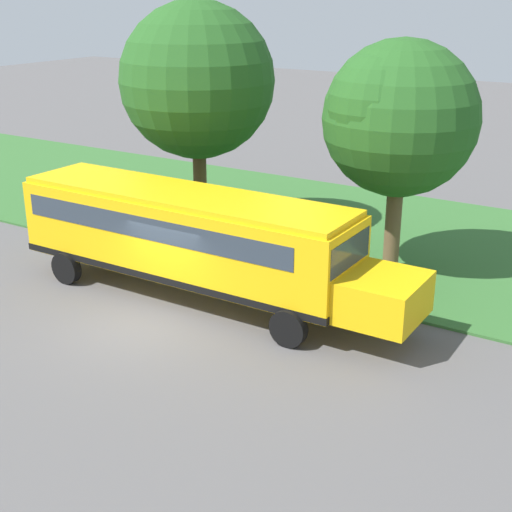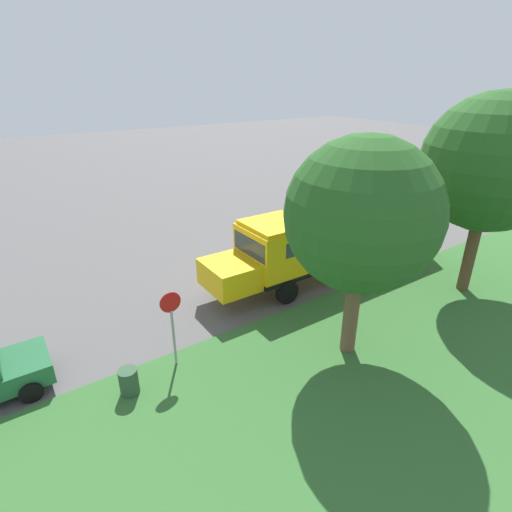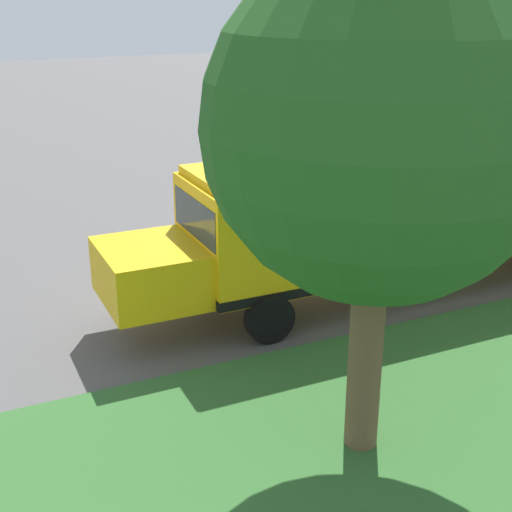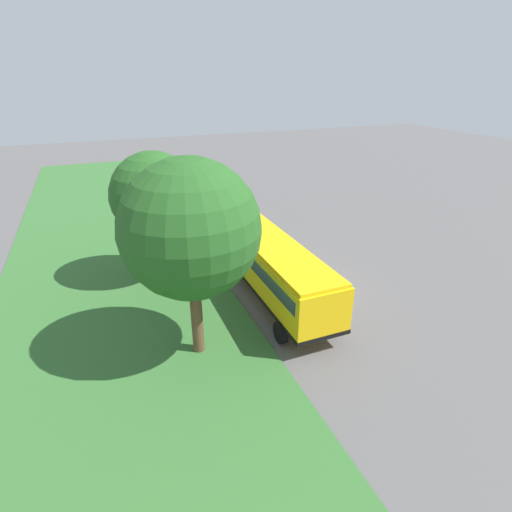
# 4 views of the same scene
# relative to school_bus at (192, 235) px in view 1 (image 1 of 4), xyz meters

# --- Properties ---
(ground_plane) EXTENTS (120.00, 120.00, 0.00)m
(ground_plane) POSITION_rel_school_bus_xyz_m (2.20, -0.04, -1.92)
(ground_plane) COLOR #565454
(grass_verge) EXTENTS (12.00, 80.00, 0.08)m
(grass_verge) POSITION_rel_school_bus_xyz_m (-7.80, -0.04, -1.88)
(grass_verge) COLOR #33662D
(grass_verge) RESTS_ON ground
(school_bus) EXTENTS (2.85, 12.42, 3.16)m
(school_bus) POSITION_rel_school_bus_xyz_m (0.00, 0.00, 0.00)
(school_bus) COLOR yellow
(school_bus) RESTS_ON ground
(oak_tree_beside_bus) EXTENTS (5.39, 5.39, 8.31)m
(oak_tree_beside_bus) POSITION_rel_school_bus_xyz_m (-4.73, -3.12, 3.74)
(oak_tree_beside_bus) COLOR brown
(oak_tree_beside_bus) RESTS_ON ground
(oak_tree_roadside_mid) EXTENTS (4.72, 4.72, 7.29)m
(oak_tree_roadside_mid) POSITION_rel_school_bus_xyz_m (-4.80, 4.09, 3.09)
(oak_tree_roadside_mid) COLOR brown
(oak_tree_roadside_mid) RESTS_ON ground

